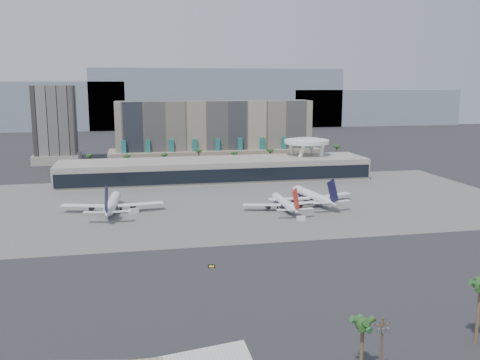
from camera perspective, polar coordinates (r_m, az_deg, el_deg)
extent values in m
plane|color=#232326|center=(193.09, 2.54, -5.88)|extent=(900.00, 900.00, 0.00)
cube|color=#5B5B59|center=(245.08, -0.61, -2.35)|extent=(260.00, 130.00, 0.06)
cube|color=gray|center=(663.90, -23.52, 7.24)|extent=(260.00, 60.00, 55.00)
cube|color=gray|center=(658.47, -2.44, 8.71)|extent=(300.00, 60.00, 70.00)
cube|color=gray|center=(718.69, 13.65, 7.57)|extent=(220.00, 60.00, 45.00)
cube|color=gray|center=(360.52, -2.73, 5.11)|extent=(130.00, 22.00, 42.00)
cube|color=tan|center=(360.37, -2.66, 2.55)|extent=(140.00, 30.00, 10.00)
cube|color=#1F6B66|center=(345.61, -12.28, 2.66)|extent=(3.00, 2.00, 18.00)
cube|color=#1F6B66|center=(345.76, -9.79, 2.75)|extent=(3.00, 2.00, 18.00)
cube|color=#1F6B66|center=(346.55, -7.31, 2.83)|extent=(3.00, 2.00, 18.00)
cube|color=#1F6B66|center=(347.98, -4.84, 2.91)|extent=(3.00, 2.00, 18.00)
cube|color=#1F6B66|center=(350.06, -2.40, 2.98)|extent=(3.00, 2.00, 18.00)
cube|color=#1F6B66|center=(352.76, 0.01, 3.05)|extent=(3.00, 2.00, 18.00)
cube|color=#1F6B66|center=(356.07, 2.37, 3.11)|extent=(3.00, 2.00, 18.00)
cube|color=#1F6B66|center=(359.98, 4.69, 3.16)|extent=(3.00, 2.00, 18.00)
cube|color=#1F6B66|center=(364.46, 6.96, 3.21)|extent=(3.00, 2.00, 18.00)
cube|color=black|center=(383.85, -19.10, 5.63)|extent=(26.00, 26.00, 52.00)
cube|color=#A49F90|center=(386.21, -18.89, 2.23)|extent=(30.00, 30.00, 6.00)
cube|color=#A49F90|center=(297.14, -2.65, 1.07)|extent=(170.00, 32.00, 12.00)
cube|color=black|center=(281.46, -2.13, 0.44)|extent=(168.00, 0.60, 7.00)
cube|color=black|center=(296.06, -2.66, 2.45)|extent=(170.00, 12.00, 2.50)
cylinder|color=white|center=(323.32, 7.81, 2.64)|extent=(6.98, 6.99, 21.89)
cylinder|color=white|center=(319.33, 5.65, 2.59)|extent=(6.98, 6.99, 21.89)
cylinder|color=white|center=(307.32, 6.35, 2.27)|extent=(6.98, 6.99, 21.89)
cylinder|color=white|center=(311.46, 8.58, 2.32)|extent=(6.98, 6.99, 21.89)
cylinder|color=white|center=(314.19, 7.13, 4.08)|extent=(26.00, 26.00, 2.20)
cylinder|color=white|center=(314.05, 7.14, 4.32)|extent=(16.00, 16.00, 1.20)
cylinder|color=brown|center=(329.07, -15.76, 1.60)|extent=(0.70, 0.70, 12.00)
sphere|color=#295221|center=(328.29, -15.81, 2.58)|extent=(2.80, 2.80, 2.80)
cylinder|color=brown|center=(328.18, -11.93, 1.74)|extent=(0.70, 0.70, 12.00)
sphere|color=#295221|center=(327.40, -11.97, 2.73)|extent=(2.80, 2.80, 2.80)
cylinder|color=brown|center=(328.77, -8.10, 1.88)|extent=(0.70, 0.70, 12.00)
sphere|color=#295221|center=(327.99, -8.12, 2.86)|extent=(2.80, 2.80, 2.80)
cylinder|color=brown|center=(330.70, -4.46, 2.00)|extent=(0.70, 0.70, 12.00)
sphere|color=#295221|center=(329.92, -4.48, 2.98)|extent=(2.80, 2.80, 2.80)
cylinder|color=brown|center=(334.31, -0.55, 2.12)|extent=(0.70, 0.70, 12.00)
sphere|color=#295221|center=(333.54, -0.55, 3.09)|extent=(2.80, 2.80, 2.80)
cylinder|color=brown|center=(339.20, 3.11, 2.22)|extent=(0.70, 0.70, 12.00)
sphere|color=#295221|center=(338.44, 3.11, 3.18)|extent=(2.80, 2.80, 2.80)
cylinder|color=brown|center=(345.41, 6.64, 2.32)|extent=(0.70, 0.70, 12.00)
sphere|color=#295221|center=(344.67, 6.66, 3.26)|extent=(2.80, 2.80, 2.80)
cylinder|color=brown|center=(353.27, 10.19, 2.40)|extent=(0.70, 0.70, 12.00)
sphere|color=#295221|center=(352.54, 10.22, 3.32)|extent=(2.80, 2.80, 2.80)
cylinder|color=#4C3826|center=(105.91, 14.84, -16.95)|extent=(0.44, 0.44, 12.00)
cube|color=#4C3826|center=(103.90, 14.96, -14.69)|extent=(3.20, 0.22, 0.22)
cylinder|color=slate|center=(103.67, 14.56, -15.34)|extent=(0.56, 0.56, 0.90)
cylinder|color=slate|center=(104.04, 15.02, -15.27)|extent=(0.56, 0.56, 0.90)
cylinder|color=slate|center=(104.43, 15.48, -15.19)|extent=(0.56, 0.56, 0.90)
cylinder|color=black|center=(103.22, 14.25, -14.68)|extent=(0.12, 0.12, 0.30)
cylinder|color=black|center=(104.40, 15.68, -14.45)|extent=(0.12, 0.12, 0.30)
cylinder|color=white|center=(232.58, -13.43, -2.37)|extent=(6.46, 29.19, 4.25)
cylinder|color=black|center=(232.62, -13.43, -2.41)|extent=(6.33, 28.61, 4.16)
cone|color=white|center=(248.72, -13.04, -1.54)|extent=(4.60, 5.09, 4.25)
cone|color=white|center=(214.39, -13.96, -3.39)|extent=(4.97, 9.85, 4.25)
cube|color=white|center=(233.28, -16.31, -2.63)|extent=(19.52, 9.47, 0.37)
cube|color=white|center=(230.69, -10.57, -2.53)|extent=(19.50, 6.73, 0.37)
cylinder|color=black|center=(233.53, -15.50, -2.85)|extent=(2.65, 4.41, 2.33)
cylinder|color=black|center=(231.66, -11.34, -2.77)|extent=(2.65, 4.41, 2.33)
cube|color=black|center=(211.63, -14.07, -2.04)|extent=(1.27, 9.65, 11.17)
cube|color=white|center=(213.88, -15.27, -3.34)|extent=(8.79, 4.10, 0.27)
cube|color=white|center=(212.72, -12.72, -3.29)|extent=(8.62, 2.86, 0.27)
cylinder|color=black|center=(244.18, -13.13, -2.47)|extent=(0.53, 0.53, 1.70)
cylinder|color=black|center=(232.62, -14.26, -3.16)|extent=(0.74, 0.74, 1.70)
cylinder|color=black|center=(231.87, -12.59, -3.13)|extent=(0.74, 0.74, 1.70)
cylinder|color=white|center=(230.96, 4.65, -2.36)|extent=(3.70, 24.38, 3.57)
cylinder|color=black|center=(230.99, 4.65, -2.40)|extent=(3.63, 23.89, 3.50)
cone|color=white|center=(244.06, 3.72, -1.66)|extent=(3.59, 4.04, 3.57)
cone|color=white|center=(216.25, 5.84, -3.19)|extent=(3.62, 8.06, 3.57)
cube|color=white|center=(227.67, 2.34, -2.66)|extent=(16.47, 6.76, 0.31)
cube|color=white|center=(233.20, 7.03, -2.42)|extent=(16.47, 6.92, 0.31)
cylinder|color=black|center=(228.95, 2.96, -2.82)|extent=(1.98, 3.58, 1.96)
cylinder|color=black|center=(232.97, 6.36, -2.64)|extent=(1.98, 3.58, 1.96)
cube|color=#B12014|center=(213.97, 5.98, -2.06)|extent=(0.49, 8.11, 9.40)
cube|color=white|center=(214.14, 4.89, -3.19)|extent=(7.34, 2.90, 0.22)
cube|color=white|center=(216.57, 6.93, -3.07)|extent=(7.35, 2.98, 0.22)
cylinder|color=black|center=(240.40, 4.00, -2.46)|extent=(0.45, 0.45, 1.43)
cylinder|color=black|center=(229.90, 4.02, -3.05)|extent=(0.63, 0.63, 1.43)
cylinder|color=black|center=(231.51, 5.39, -2.98)|extent=(0.63, 0.63, 1.43)
cylinder|color=white|center=(244.16, 7.53, -1.61)|extent=(8.16, 28.17, 4.09)
cylinder|color=black|center=(244.19, 7.53, -1.65)|extent=(8.00, 27.60, 4.00)
cone|color=white|center=(258.11, 5.89, -0.92)|extent=(4.72, 5.15, 4.09)
cone|color=white|center=(228.68, 9.62, -2.41)|extent=(5.40, 9.70, 4.09)
cube|color=white|center=(238.46, 5.25, -2.00)|extent=(18.60, 5.20, 0.36)
cube|color=white|center=(248.76, 9.93, -1.60)|extent=(18.66, 10.27, 0.36)
cylinder|color=black|center=(240.43, 5.85, -2.16)|extent=(2.83, 4.37, 2.25)
cylinder|color=black|center=(247.90, 9.25, -1.86)|extent=(2.83, 4.37, 2.25)
cube|color=black|center=(226.28, 9.86, -1.18)|extent=(1.88, 9.25, 10.76)
cube|color=white|center=(225.49, 8.74, -2.43)|extent=(8.19, 2.32, 0.26)
cube|color=white|center=(229.99, 10.75, -2.24)|extent=(8.47, 4.48, 0.26)
cylinder|color=black|center=(254.20, 6.38, -1.77)|extent=(0.51, 0.51, 1.63)
cylinder|color=black|center=(242.40, 6.94, -2.38)|extent=(0.72, 0.72, 1.63)
cylinder|color=black|center=(245.40, 8.30, -2.25)|extent=(0.72, 0.72, 1.63)
cube|color=silver|center=(228.29, -11.30, -3.25)|extent=(4.62, 3.32, 2.04)
cube|color=silver|center=(213.92, 6.53, -4.08)|extent=(3.33, 1.96, 1.69)
cube|color=black|center=(160.25, -3.07, -9.16)|extent=(2.08, 0.58, 0.94)
cube|color=yellow|center=(160.10, -3.06, -9.18)|extent=(1.49, 0.26, 0.56)
cylinder|color=black|center=(160.21, -3.34, -9.24)|extent=(0.11, 0.11, 0.56)
cylinder|color=black|center=(160.42, -2.80, -9.20)|extent=(0.11, 0.11, 0.56)
cylinder|color=brown|center=(106.82, 12.86, -17.12)|extent=(0.70, 0.70, 10.30)
sphere|color=#295221|center=(104.69, 12.97, -14.76)|extent=(2.80, 2.80, 2.80)
cylinder|color=brown|center=(124.45, 24.05, -12.98)|extent=(0.70, 0.70, 13.14)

